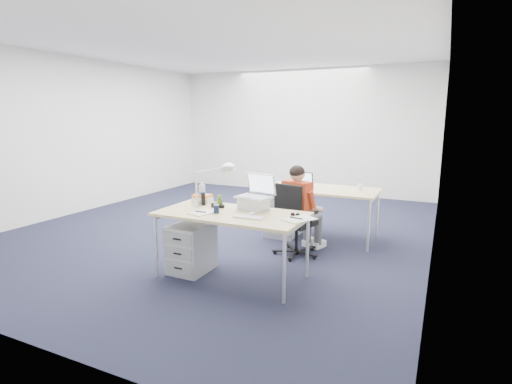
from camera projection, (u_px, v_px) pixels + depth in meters
floor at (225, 228)px, 6.32m from camera, size 7.00×7.00×0.00m
room at (224, 119)px, 6.00m from camera, size 6.02×7.02×2.80m
desk_near at (231, 217)px, 4.30m from camera, size 1.60×0.80×0.73m
desk_far at (321, 192)px, 5.73m from camera, size 1.60×0.80×0.73m
office_chair at (295, 235)px, 5.07m from camera, size 0.71×0.71×0.93m
seated_person at (303, 209)px, 5.14m from camera, size 0.47×0.69×1.14m
drawer_pedestal_near at (191, 248)px, 4.55m from camera, size 0.40×0.50×0.55m
drawer_pedestal_far at (284, 217)px, 5.92m from camera, size 0.40×0.50×0.55m
silver_laptop at (253, 192)px, 4.39m from camera, size 0.41×0.35×0.39m
wireless_keyboard at (249, 217)px, 4.07m from camera, size 0.32×0.14×0.02m
computer_mouse at (252, 214)px, 4.17m from camera, size 0.08×0.11×0.03m
headphones at (218, 205)px, 4.56m from camera, size 0.25×0.23×0.03m
can_koozie at (216, 209)px, 4.26m from camera, size 0.07×0.07×0.10m
water_bottle at (202, 192)px, 4.76m from camera, size 0.08×0.08×0.25m
bear_figurine at (220, 201)px, 4.56m from camera, size 0.09×0.08×0.14m
book_stack at (202, 199)px, 4.78m from camera, size 0.26×0.23×0.10m
cordless_phone at (203, 199)px, 4.63m from camera, size 0.04×0.03×0.15m
papers_left at (202, 213)px, 4.26m from camera, size 0.26×0.31×0.01m
papers_right at (298, 219)px, 3.99m from camera, size 0.34×0.38×0.01m
sunglasses at (295, 215)px, 4.14m from camera, size 0.10×0.06×0.02m
desk_lamp at (208, 184)px, 4.48m from camera, size 0.48×0.18×0.55m
dark_laptop at (300, 179)px, 5.79m from camera, size 0.35×0.34×0.23m
far_cup at (360, 187)px, 5.56m from camera, size 0.07×0.07×0.09m
far_papers at (297, 185)px, 5.95m from camera, size 0.34×0.38×0.01m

